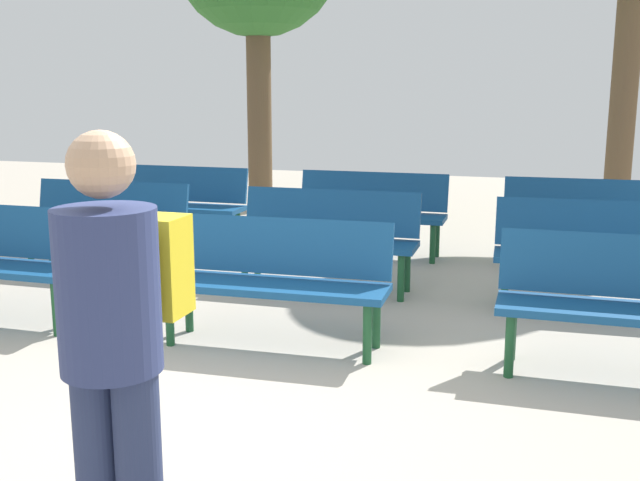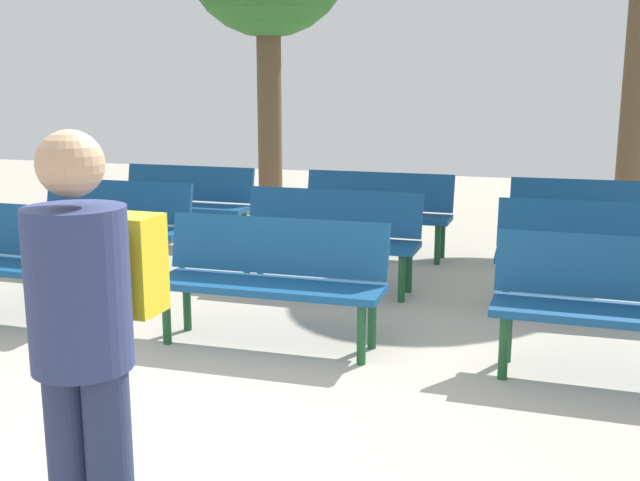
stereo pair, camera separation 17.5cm
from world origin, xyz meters
TOP-DOWN VIEW (x-y plane):
  - ground_plane at (0.00, 0.00)m, footprint 24.00×24.00m
  - bench_r0_c1 at (-0.04, 1.58)m, footprint 1.61×0.53m
  - bench_r0_c2 at (2.27, 1.63)m, footprint 1.60×0.48m
  - bench_r1_c0 at (-2.30, 3.05)m, footprint 1.61×0.50m
  - bench_r1_c1 at (-0.09, 3.09)m, footprint 1.61×0.50m
  - bench_r1_c2 at (2.15, 3.09)m, footprint 1.62×0.55m
  - bench_r2_c0 at (-2.27, 4.50)m, footprint 1.60×0.49m
  - bench_r2_c1 at (-0.03, 4.55)m, footprint 1.60×0.49m
  - bench_r2_c2 at (2.14, 4.57)m, footprint 1.61×0.53m
  - visitor_with_backpack at (0.36, -1.07)m, footprint 0.34×0.52m

SIDE VIEW (x-z plane):
  - ground_plane at x=0.00m, z-range 0.00..0.00m
  - bench_r0_c1 at x=-0.04m, z-range 0.07..0.94m
  - bench_r0_c2 at x=2.27m, z-range 0.07..0.94m
  - bench_r1_c0 at x=-2.30m, z-range 0.07..0.94m
  - bench_r1_c1 at x=-0.09m, z-range 0.07..0.94m
  - bench_r1_c2 at x=2.15m, z-range 0.07..0.94m
  - bench_r2_c0 at x=-2.27m, z-range 0.07..0.94m
  - bench_r2_c1 at x=-0.03m, z-range 0.07..0.94m
  - bench_r2_c2 at x=2.14m, z-range 0.07..0.94m
  - visitor_with_backpack at x=0.36m, z-range 0.11..1.76m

